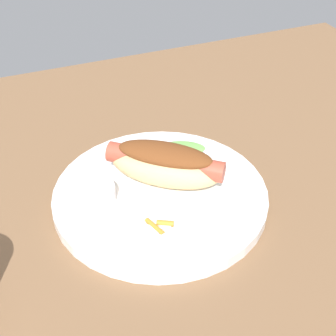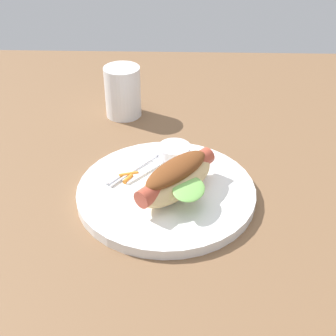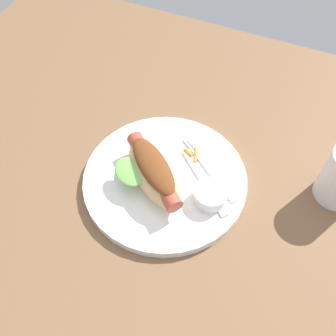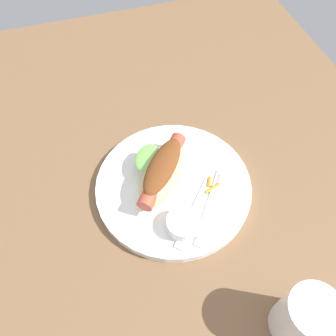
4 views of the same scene
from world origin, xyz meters
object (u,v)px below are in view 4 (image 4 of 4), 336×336
(knife, at_px, (197,211))
(sauce_ramekin, at_px, (183,224))
(carrot_garnish, at_px, (211,186))
(hot_dog, at_px, (162,171))
(drinking_cup, at_px, (304,318))
(plate, at_px, (173,186))
(fork, at_px, (209,208))

(knife, bearing_deg, sauce_ramekin, 163.82)
(carrot_garnish, bearing_deg, hot_dog, -116.68)
(drinking_cup, bearing_deg, carrot_garnish, -172.17)
(carrot_garnish, height_order, drinking_cup, drinking_cup)
(plate, bearing_deg, drinking_cup, 19.38)
(sauce_ramekin, xyz_separation_m, knife, (-0.02, 0.03, -0.01))
(plate, distance_m, carrot_garnish, 0.07)
(hot_dog, bearing_deg, plate, -90.86)
(fork, bearing_deg, sauce_ramekin, 146.38)
(fork, height_order, drinking_cup, drinking_cup)
(sauce_ramekin, distance_m, knife, 0.04)
(plate, xyz_separation_m, fork, (0.06, 0.04, 0.01))
(plate, relative_size, carrot_garnish, 8.80)
(knife, xyz_separation_m, drinking_cup, (0.20, 0.07, 0.03))
(drinking_cup, bearing_deg, fork, -165.80)
(hot_dog, bearing_deg, sauce_ramekin, -137.60)
(carrot_garnish, xyz_separation_m, drinking_cup, (0.24, 0.03, 0.03))
(hot_dog, relative_size, fork, 1.17)
(plate, height_order, sauce_ramekin, sauce_ramekin)
(hot_dog, relative_size, sauce_ramekin, 2.79)
(hot_dog, height_order, drinking_cup, drinking_cup)
(fork, bearing_deg, hot_dog, 73.37)
(plate, xyz_separation_m, knife, (0.06, 0.02, 0.01))
(sauce_ramekin, xyz_separation_m, drinking_cup, (0.18, 0.11, 0.02))
(sauce_ramekin, relative_size, knife, 0.38)
(fork, relative_size, drinking_cup, 1.28)
(plate, xyz_separation_m, sauce_ramekin, (0.08, -0.01, 0.02))
(knife, height_order, carrot_garnish, carrot_garnish)
(hot_dog, bearing_deg, fork, -103.48)
(hot_dog, distance_m, sauce_ramekin, 0.10)
(sauce_ramekin, bearing_deg, fork, 110.04)
(hot_dog, height_order, fork, hot_dog)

